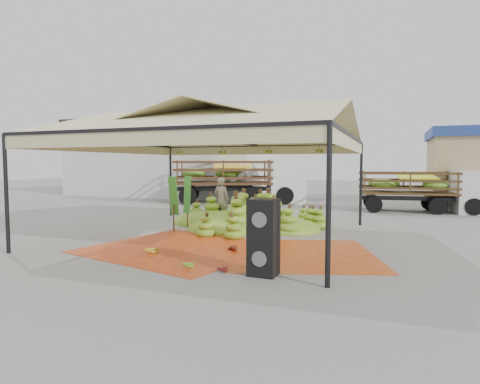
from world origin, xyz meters
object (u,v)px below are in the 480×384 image
at_px(vendor, 221,200).
at_px(truck_right, 428,186).
at_px(truck_left, 245,176).
at_px(speaker_stack, 264,237).
at_px(banana_heap, 245,209).

relative_size(vendor, truck_right, 0.30).
xyz_separation_m(truck_left, truck_right, (9.63, -1.23, -0.35)).
bearing_deg(vendor, truck_left, -69.46).
bearing_deg(speaker_stack, truck_left, 114.07).
height_order(vendor, truck_left, truck_left).
bearing_deg(vendor, speaker_stack, 126.90).
bearing_deg(truck_left, speaker_stack, -91.66).
height_order(banana_heap, speaker_stack, speaker_stack).
bearing_deg(speaker_stack, truck_right, 75.36).
height_order(banana_heap, truck_left, truck_left).
bearing_deg(banana_heap, speaker_stack, -66.44).
xyz_separation_m(banana_heap, truck_right, (6.54, 7.20, 0.56)).
xyz_separation_m(vendor, truck_left, (-1.84, 7.65, 0.69)).
bearing_deg(speaker_stack, banana_heap, 116.09).
xyz_separation_m(speaker_stack, truck_right, (4.01, 13.00, 0.43)).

